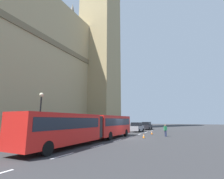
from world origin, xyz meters
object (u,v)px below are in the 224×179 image
traffic_cone_middle (152,133)px  street_lamp (40,113)px  pedestrian_near_cones (165,130)px  sedan_trailing (147,126)px  articulated_bus (92,126)px  sedan_lead (137,127)px  traffic_cone_west (144,136)px

traffic_cone_middle → street_lamp: size_ratio=0.11×
pedestrian_near_cones → sedan_trailing: bearing=22.4°
sedan_trailing → articulated_bus: bearing=-179.9°
sedan_lead → traffic_cone_middle: (-4.83, -3.97, -0.63)m
sedan_lead → traffic_cone_middle: bearing=-140.6°
articulated_bus → traffic_cone_middle: articulated_bus is taller
sedan_lead → traffic_cone_west: bearing=-159.0°
sedan_lead → pedestrian_near_cones: sedan_lead is taller
articulated_bus → pedestrian_near_cones: articulated_bus is taller
sedan_lead → sedan_trailing: size_ratio=1.00×
traffic_cone_west → pedestrian_near_cones: bearing=-34.9°
traffic_cone_west → sedan_trailing: bearing=12.3°
traffic_cone_west → pedestrian_near_cones: 4.14m
sedan_trailing → pedestrian_near_cones: (-15.80, -6.52, -0.00)m
street_lamp → pedestrian_near_cones: street_lamp is taller
traffic_cone_west → pedestrian_near_cones: (3.36, -2.34, 0.63)m
traffic_cone_middle → pedestrian_near_cones: pedestrian_near_cones is taller
sedan_lead → street_lamp: street_lamp is taller
articulated_bus → traffic_cone_west: bearing=-33.6°
sedan_trailing → street_lamp: size_ratio=0.83×
traffic_cone_middle → street_lamp: street_lamp is taller
street_lamp → pedestrian_near_cones: (12.77, -10.98, -2.14)m
sedan_lead → articulated_bus: bearing=-179.8°
sedan_lead → sedan_trailing: bearing=-0.2°
sedan_trailing → pedestrian_near_cones: size_ratio=2.60×
articulated_bus → sedan_trailing: (25.38, 0.04, -0.83)m
articulated_bus → traffic_cone_middle: (12.35, -3.89, -1.46)m
traffic_cone_middle → street_lamp: 17.87m
street_lamp → pedestrian_near_cones: bearing=-40.7°
traffic_cone_west → traffic_cone_middle: (6.12, 0.25, 0.00)m
traffic_cone_middle → articulated_bus: bearing=162.5°
sedan_trailing → pedestrian_near_cones: 17.09m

